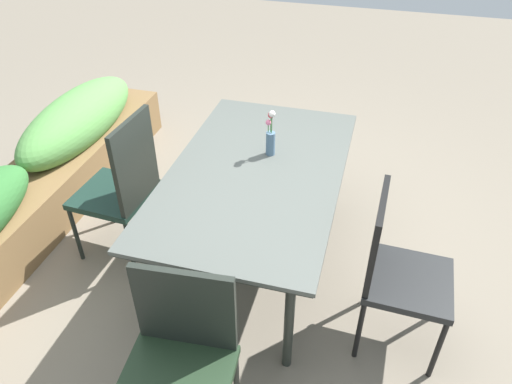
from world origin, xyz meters
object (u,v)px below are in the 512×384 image
Objects in this scene: planter_box at (30,186)px; chair_end_left at (179,361)px; chair_near_left at (395,267)px; flower_vase at (271,137)px; chair_far_side at (123,183)px; dining_table at (256,178)px.

chair_end_left is at bearing -125.33° from planter_box.
chair_near_left is 3.18× the size of flower_vase.
flower_vase reaches higher than planter_box.
chair_end_left is 1.34m from chair_far_side.
planter_box is (0.08, 0.79, -0.23)m from chair_far_side.
chair_end_left is at bearing -139.07° from chair_far_side.
chair_far_side reaches higher than planter_box.
flower_vase is (0.56, 0.79, 0.31)m from chair_near_left.
chair_far_side is at bearing 97.40° from dining_table.
flower_vase is 0.09× the size of planter_box.
planter_box is at bearing 87.98° from chair_far_side.
planter_box is at bearing 97.73° from flower_vase.
planter_box is (-0.03, 1.61, -0.35)m from dining_table.
chair_near_left is at bearing -140.81° from chair_end_left.
dining_table is 1.78× the size of chair_near_left.
chair_far_side reaches higher than dining_table.
chair_far_side is 1.67m from chair_near_left.
dining_table is 0.54× the size of planter_box.
dining_table is 0.26m from flower_vase.
dining_table is at bearing -79.09° from chair_far_side.
chair_near_left is 2.47m from planter_box.
planter_box is at bearing 91.05° from dining_table.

